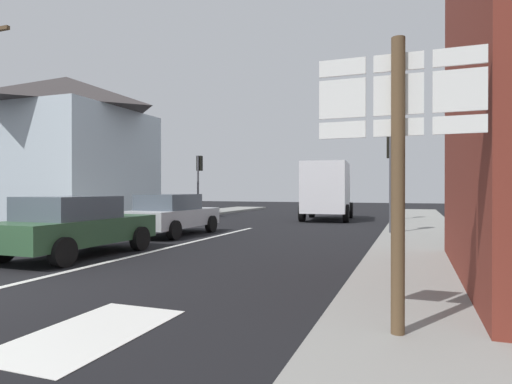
% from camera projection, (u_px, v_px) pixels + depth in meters
% --- Properties ---
extents(ground_plane, '(80.00, 80.00, 0.00)m').
position_uv_depth(ground_plane, '(232.00, 233.00, 16.24)').
color(ground_plane, black).
extents(sidewalk_right, '(2.64, 44.00, 0.14)m').
position_uv_depth(sidewalk_right, '(424.00, 245.00, 12.05)').
color(sidewalk_right, gray).
rests_on(sidewalk_right, ground).
extents(sidewalk_left, '(2.64, 44.00, 0.14)m').
position_uv_depth(sidewalk_left, '(52.00, 230.00, 16.67)').
color(sidewalk_left, gray).
rests_on(sidewalk_left, ground).
extents(lane_centre_stripe, '(0.16, 12.00, 0.01)m').
position_uv_depth(lane_centre_stripe, '(178.00, 245.00, 12.48)').
color(lane_centre_stripe, silver).
rests_on(lane_centre_stripe, ground).
extents(lane_turn_arrow, '(1.20, 2.20, 0.01)m').
position_uv_depth(lane_turn_arrow, '(91.00, 332.00, 4.89)').
color(lane_turn_arrow, silver).
rests_on(lane_turn_arrow, ground).
extents(clapboard_house_left, '(8.13, 8.78, 8.05)m').
position_uv_depth(clapboard_house_left, '(67.00, 147.00, 24.43)').
color(clapboard_house_left, silver).
rests_on(clapboard_house_left, ground).
extents(sedan_near, '(1.97, 4.20, 1.47)m').
position_uv_depth(sedan_near, '(75.00, 225.00, 10.49)').
color(sedan_near, '#2D5133').
rests_on(sedan_near, ground).
extents(sedan_far, '(1.97, 4.20, 1.47)m').
position_uv_depth(sedan_far, '(172.00, 214.00, 15.35)').
color(sedan_far, '#B7BABF').
rests_on(sedan_far, ground).
extents(delivery_truck, '(2.79, 5.15, 3.05)m').
position_uv_depth(delivery_truck, '(327.00, 189.00, 23.00)').
color(delivery_truck, silver).
rests_on(delivery_truck, ground).
extents(route_sign_post, '(1.66, 0.14, 3.20)m').
position_uv_depth(route_sign_post, '(398.00, 154.00, 4.44)').
color(route_sign_post, brown).
rests_on(route_sign_post, ground).
extents(traffic_light_far_left, '(0.30, 0.49, 3.68)m').
position_uv_depth(traffic_light_far_left, '(199.00, 172.00, 25.93)').
color(traffic_light_far_left, '#47474C').
rests_on(traffic_light_far_left, ground).
extents(traffic_light_near_right, '(0.30, 0.49, 3.64)m').
position_uv_depth(traffic_light_near_right, '(391.00, 159.00, 15.00)').
color(traffic_light_near_right, '#47474C').
rests_on(traffic_light_near_right, ground).
extents(traffic_light_far_right, '(0.30, 0.49, 3.24)m').
position_uv_depth(traffic_light_far_right, '(398.00, 175.00, 21.84)').
color(traffic_light_far_right, '#47474C').
rests_on(traffic_light_far_right, ground).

